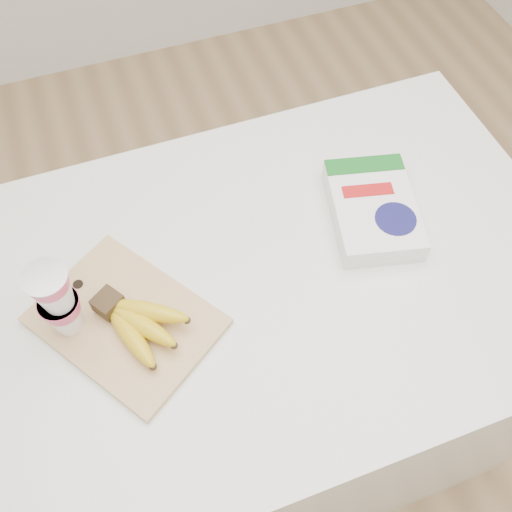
{
  "coord_description": "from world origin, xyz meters",
  "views": [
    {
      "loc": [
        -0.23,
        -0.55,
        1.9
      ],
      "look_at": [
        -0.02,
        0.02,
        0.98
      ],
      "focal_mm": 40.0,
      "sensor_mm": 36.0,
      "label": 1
    }
  ],
  "objects": [
    {
      "name": "cereal_box",
      "position": [
        0.25,
        0.05,
        0.96
      ],
      "size": [
        0.22,
        0.28,
        0.06
      ],
      "rotation": [
        0.0,
        0.0,
        -0.24
      ],
      "color": "white",
      "rests_on": "table"
    },
    {
      "name": "yogurt_stack",
      "position": [
        -0.39,
        0.01,
        1.05
      ],
      "size": [
        0.08,
        0.08,
        0.18
      ],
      "color": "white",
      "rests_on": "cutting_board"
    },
    {
      "name": "bananas",
      "position": [
        -0.28,
        -0.04,
        0.97
      ],
      "size": [
        0.17,
        0.19,
        0.06
      ],
      "color": "#382816",
      "rests_on": "cutting_board"
    },
    {
      "name": "cutting_board",
      "position": [
        -0.3,
        -0.01,
        0.94
      ],
      "size": [
        0.38,
        0.4,
        0.02
      ],
      "primitive_type": "cube",
      "rotation": [
        0.0,
        0.0,
        0.59
      ],
      "color": "#E0BE7B",
      "rests_on": "table"
    },
    {
      "name": "table",
      "position": [
        0.0,
        0.0,
        0.47
      ],
      "size": [
        1.25,
        0.83,
        0.94
      ],
      "primitive_type": "cube",
      "color": "silver",
      "rests_on": "ground"
    },
    {
      "name": "room",
      "position": [
        0.0,
        0.0,
        1.35
      ],
      "size": [
        4.0,
        4.0,
        4.0
      ],
      "color": "tan",
      "rests_on": "ground"
    }
  ]
}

